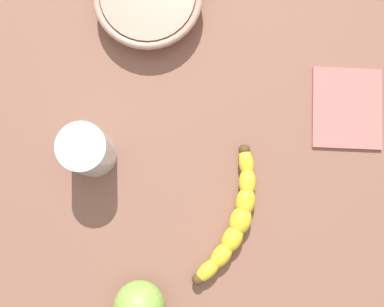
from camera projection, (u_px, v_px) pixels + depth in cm
name	position (u px, v px, depth cm)	size (l,w,h in cm)	color
wooden_tabletop	(189.00, 171.00, 78.59)	(120.00, 120.00, 3.00)	brown
banana	(235.00, 219.00, 74.45)	(22.72, 8.52, 3.37)	yellow
smoothie_glass	(88.00, 151.00, 72.74)	(7.35, 7.35, 9.98)	silver
ceramic_bowl	(148.00, 0.00, 78.09)	(17.80, 17.80, 4.31)	tan
green_apple_fruit	(139.00, 307.00, 70.61)	(7.77, 7.77, 7.77)	#84B747
folded_napkin	(347.00, 108.00, 78.10)	(13.40, 11.24, 0.60)	#BC6660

